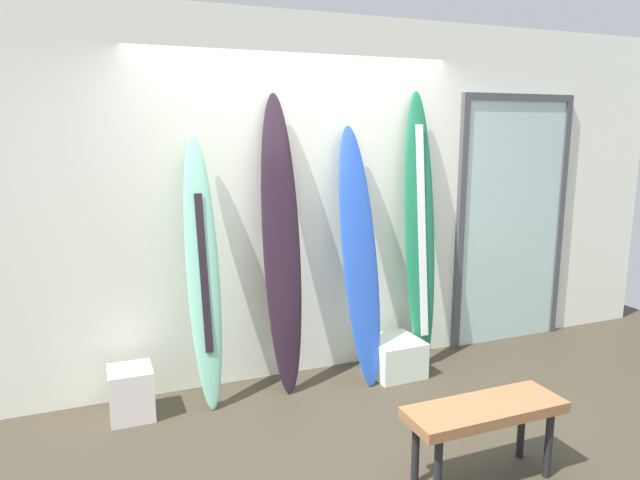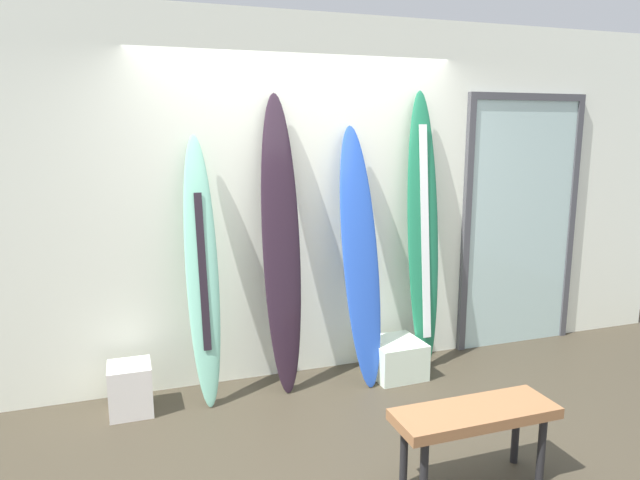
# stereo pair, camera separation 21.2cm
# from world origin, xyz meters

# --- Properties ---
(ground) EXTENTS (8.00, 8.00, 0.04)m
(ground) POSITION_xyz_m (0.00, 0.00, -0.02)
(ground) COLOR #3C3528
(wall_back) EXTENTS (7.20, 0.20, 2.80)m
(wall_back) POSITION_xyz_m (0.00, 1.30, 1.40)
(wall_back) COLOR white
(wall_back) RESTS_ON ground
(surfboard_seafoam) EXTENTS (0.23, 0.42, 1.91)m
(surfboard_seafoam) POSITION_xyz_m (-0.81, 0.96, 0.94)
(surfboard_seafoam) COLOR #81CCAF
(surfboard_seafoam) RESTS_ON ground
(surfboard_charcoal) EXTENTS (0.29, 0.40, 2.21)m
(surfboard_charcoal) POSITION_xyz_m (-0.22, 0.99, 1.09)
(surfboard_charcoal) COLOR black
(surfboard_charcoal) RESTS_ON ground
(surfboard_cobalt) EXTENTS (0.32, 0.49, 1.98)m
(surfboard_cobalt) POSITION_xyz_m (0.39, 0.92, 0.97)
(surfboard_cobalt) COLOR blue
(surfboard_cobalt) RESTS_ON ground
(surfboard_emerald) EXTENTS (0.28, 0.31, 2.25)m
(surfboard_emerald) POSITION_xyz_m (0.97, 1.02, 1.11)
(surfboard_emerald) COLOR #1E724C
(surfboard_emerald) RESTS_ON ground
(display_block_left) EXTENTS (0.41, 0.41, 0.29)m
(display_block_left) POSITION_xyz_m (0.68, 0.87, 0.14)
(display_block_left) COLOR silver
(display_block_left) RESTS_ON ground
(display_block_center) EXTENTS (0.29, 0.29, 0.35)m
(display_block_center) POSITION_xyz_m (-1.34, 0.91, 0.18)
(display_block_center) COLOR white
(display_block_center) RESTS_ON ground
(glass_door) EXTENTS (1.18, 0.06, 2.25)m
(glass_door) POSITION_xyz_m (2.04, 1.18, 1.16)
(glass_door) COLOR silver
(glass_door) RESTS_ON ground
(bench) EXTENTS (0.92, 0.31, 0.46)m
(bench) POSITION_xyz_m (0.43, -0.58, 0.39)
(bench) COLOR #8C5E3A
(bench) RESTS_ON ground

